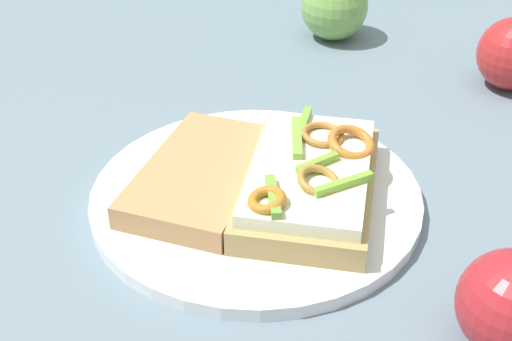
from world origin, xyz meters
TOP-DOWN VIEW (x-y plane):
  - ground_plane at (0.00, 0.00)m, footprint 2.00×2.00m
  - plate at (0.00, 0.00)m, footprint 0.26×0.26m
  - sandwich at (-0.02, -0.04)m, footprint 0.19×0.16m
  - bread_slice_side at (0.02, 0.04)m, footprint 0.18×0.16m
  - apple_3 at (0.30, -0.16)m, footprint 0.11×0.11m

SIDE VIEW (x-z plane):
  - ground_plane at x=0.00m, z-range 0.00..0.00m
  - plate at x=0.00m, z-range 0.00..0.01m
  - bread_slice_side at x=0.02m, z-range 0.01..0.03m
  - sandwich at x=-0.02m, z-range 0.00..0.05m
  - apple_3 at x=0.30m, z-range 0.00..0.08m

